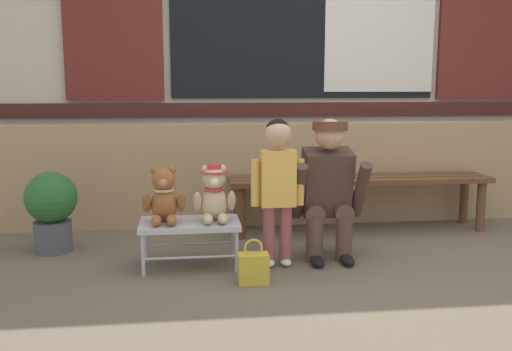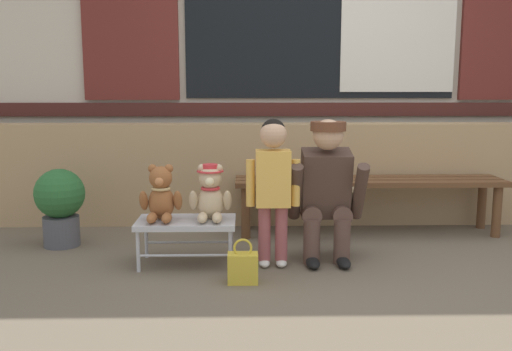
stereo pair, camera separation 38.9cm
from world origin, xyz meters
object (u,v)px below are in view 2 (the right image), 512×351
Objects in this scene: wooden_bench_long at (369,187)px; teddy_bear_with_hat at (210,193)px; potted_plant at (60,203)px; child_standing at (273,176)px; handbag_on_ground at (243,267)px; small_display_bench at (186,225)px; adult_crouching at (327,190)px; teddy_bear_plain at (161,195)px.

teddy_bear_with_hat reaches higher than wooden_bench_long.
potted_plant reaches higher than wooden_bench_long.
wooden_bench_long is 1.16m from child_standing.
potted_plant is (-1.33, 0.82, 0.23)m from handbag_on_ground.
wooden_bench_long is 1.56m from small_display_bench.
potted_plant is at bearing 168.75° from adult_crouching.
wooden_bench_long is 3.28× the size of small_display_bench.
teddy_bear_plain is at bearing 176.11° from child_standing.
small_display_bench is 1.06m from potted_plant.
child_standing is (0.72, -0.05, 0.13)m from teddy_bear_plain.
teddy_bear_with_hat reaches higher than small_display_bench.
teddy_bear_plain is 1.09m from adult_crouching.
wooden_bench_long is at bearing 29.24° from small_display_bench.
child_standing reaches higher than small_display_bench.
potted_plant is at bearing -172.41° from wooden_bench_long.
wooden_bench_long is 1.70m from teddy_bear_plain.
potted_plant reaches higher than handbag_on_ground.
adult_crouching is (0.77, 0.07, 0.01)m from teddy_bear_with_hat.
teddy_bear_plain is 0.32m from teddy_bear_with_hat.
teddy_bear_with_hat is at bearing 0.13° from teddy_bear_plain.
handbag_on_ground is at bearing -131.32° from wooden_bench_long.
child_standing is 3.52× the size of handbag_on_ground.
teddy_bear_with_hat is (-1.20, -0.76, 0.10)m from wooden_bench_long.
teddy_bear_plain reaches higher than potted_plant.
small_display_bench is 0.55m from handbag_on_ground.
wooden_bench_long is 1.42m from teddy_bear_with_hat.
teddy_bear_with_hat is 0.38× the size of adult_crouching.
teddy_bear_plain is 0.38× the size of adult_crouching.
wooden_bench_long is 3.68× the size of potted_plant.
wooden_bench_long is 5.78× the size of teddy_bear_with_hat.
teddy_bear_plain reaches higher than handbag_on_ground.
teddy_bear_with_hat is at bearing 0.77° from small_display_bench.
teddy_bear_with_hat is 0.38× the size of child_standing.
small_display_bench reaches higher than handbag_on_ground.
child_standing is (-0.80, -0.81, 0.22)m from wooden_bench_long.
teddy_bear_with_hat is at bearing 119.68° from handbag_on_ground.
child_standing is at bearing -161.36° from adult_crouching.
child_standing is (0.40, -0.05, 0.12)m from teddy_bear_with_hat.
teddy_bear_plain and teddy_bear_with_hat have the same top height.
teddy_bear_with_hat is at bearing -147.68° from wooden_bench_long.
wooden_bench_long is 2.21× the size of adult_crouching.
wooden_bench_long is at bearing 7.59° from potted_plant.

